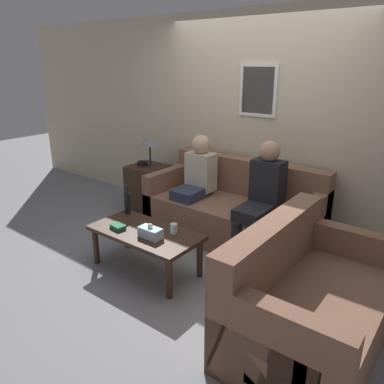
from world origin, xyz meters
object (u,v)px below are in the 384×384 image
object	(u,v)px
wine_bottle	(127,203)
person_left	(195,180)
couch_main	(234,212)
couch_side	(307,304)
person_right	(261,195)
drinking_glass	(174,229)
teddy_bear	(243,290)
coffee_table	(145,236)

from	to	relation	value
wine_bottle	person_left	distance (m)	0.90
couch_main	couch_side	xyz separation A→B (m)	(1.37, -1.19, 0.00)
couch_side	person_right	bearing A→B (deg)	42.34
drinking_glass	teddy_bear	xyz separation A→B (m)	(0.80, -0.02, -0.36)
couch_side	person_left	bearing A→B (deg)	60.16
wine_bottle	person_right	bearing A→B (deg)	34.47
coffee_table	person_left	xyz separation A→B (m)	(-0.18, 1.05, 0.29)
couch_main	coffee_table	size ratio (longest dim) A/B	1.79
coffee_table	teddy_bear	bearing A→B (deg)	5.82
drinking_glass	person_right	distance (m)	1.03
teddy_bear	wine_bottle	bearing A→B (deg)	176.23
drinking_glass	wine_bottle	bearing A→B (deg)	173.91
wine_bottle	drinking_glass	size ratio (longest dim) A/B	3.33
coffee_table	wine_bottle	bearing A→B (deg)	155.92
wine_bottle	person_left	size ratio (longest dim) A/B	0.27
couch_main	couch_side	bearing A→B (deg)	-41.08
person_left	teddy_bear	world-z (taller)	person_left
person_left	person_right	xyz separation A→B (m)	(0.90, -0.02, 0.01)
coffee_table	drinking_glass	xyz separation A→B (m)	(0.26, 0.13, 0.11)
wine_bottle	drinking_glass	xyz separation A→B (m)	(0.73, -0.08, -0.07)
wine_bottle	person_right	size ratio (longest dim) A/B	0.26
couch_main	drinking_glass	bearing A→B (deg)	-91.87
couch_side	person_right	distance (m)	1.44
couch_side	coffee_table	bearing A→B (deg)	89.84
drinking_glass	person_right	size ratio (longest dim) A/B	0.08
drinking_glass	teddy_bear	world-z (taller)	drinking_glass
teddy_bear	coffee_table	bearing A→B (deg)	-174.18
person_left	coffee_table	bearing A→B (deg)	-80.52
coffee_table	teddy_bear	world-z (taller)	coffee_table
couch_main	person_right	distance (m)	0.58
drinking_glass	person_left	xyz separation A→B (m)	(-0.44, 0.92, 0.18)
couch_side	coffee_table	size ratio (longest dim) A/B	1.30
person_right	teddy_bear	bearing A→B (deg)	-69.59
couch_side	teddy_bear	world-z (taller)	couch_side
coffee_table	person_left	world-z (taller)	person_left
drinking_glass	person_right	world-z (taller)	person_right
coffee_table	person_right	bearing A→B (deg)	54.88
couch_side	teddy_bear	bearing A→B (deg)	79.29
couch_side	drinking_glass	world-z (taller)	couch_side
person_left	wine_bottle	bearing A→B (deg)	-109.26
couch_main	drinking_glass	world-z (taller)	couch_main
coffee_table	drinking_glass	bearing A→B (deg)	26.65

